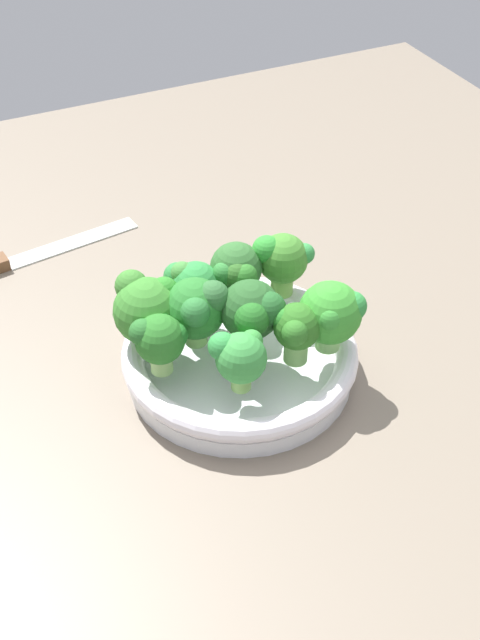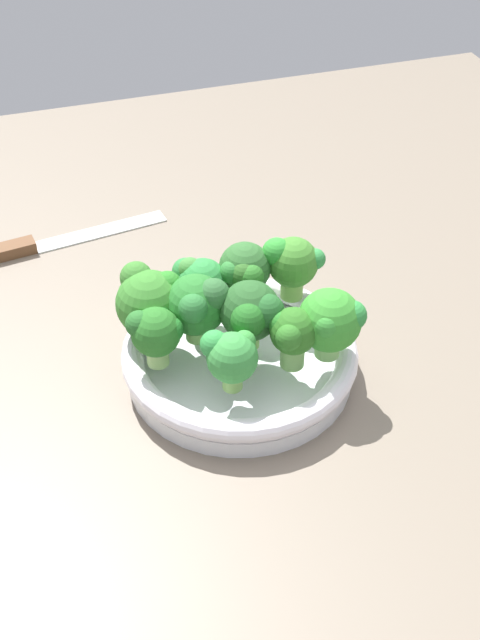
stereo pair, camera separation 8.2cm
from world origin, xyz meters
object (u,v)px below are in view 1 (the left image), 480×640
(broccoli_floret_1, at_px, (239,356))
(broccoli_floret_8, at_px, (296,329))
(broccoli_floret_4, at_px, (197,309))
(knife, at_px, (7,262))
(broccoli_floret_3, at_px, (253,312))
(broccoli_floret_5, at_px, (193,285))
(broccoli_floret_9, at_px, (332,314))
(broccoli_floret_2, at_px, (236,271))
(broccoli_floret_0, at_px, (159,340))
(broccoli_floret_7, at_px, (148,309))
(bowl, at_px, (240,358))
(broccoli_floret_6, at_px, (282,259))

(broccoli_floret_1, distance_m, broccoli_floret_8, 0.06)
(broccoli_floret_4, bearing_deg, knife, -153.14)
(broccoli_floret_3, distance_m, broccoli_floret_5, 0.08)
(broccoli_floret_5, distance_m, broccoli_floret_9, 0.15)
(broccoli_floret_1, distance_m, broccoli_floret_2, 0.13)
(broccoli_floret_0, relative_size, broccoli_floret_7, 0.83)
(broccoli_floret_8, height_order, broccoli_floret_9, broccoli_floret_9)
(bowl, xyz_separation_m, broccoli_floret_1, (0.06, -0.03, 0.06))
(bowl, bearing_deg, broccoli_floret_6, 127.03)
(broccoli_floret_2, xyz_separation_m, knife, (-0.23, -0.20, -0.08))
(broccoli_floret_8, bearing_deg, broccoli_floret_4, -130.23)
(broccoli_floret_5, height_order, broccoli_floret_6, broccoli_floret_6)
(broccoli_floret_7, distance_m, knife, 0.27)
(bowl, relative_size, knife, 0.90)
(broccoli_floret_3, bearing_deg, broccoli_floret_6, 135.71)
(bowl, bearing_deg, broccoli_floret_9, 60.93)
(broccoli_floret_1, distance_m, broccoli_floret_3, 0.06)
(broccoli_floret_1, height_order, broccoli_floret_3, broccoli_floret_3)
(broccoli_floret_0, bearing_deg, broccoli_floret_6, 110.48)
(broccoli_floret_1, relative_size, broccoli_floret_9, 0.82)
(broccoli_floret_4, xyz_separation_m, broccoli_floret_7, (-0.03, -0.04, -0.00))
(broccoli_floret_7, bearing_deg, broccoli_floret_1, 28.68)
(broccoli_floret_9, distance_m, knife, 0.42)
(broccoli_floret_5, height_order, broccoli_floret_8, broccoli_floret_8)
(broccoli_floret_0, xyz_separation_m, broccoli_floret_4, (-0.02, 0.05, 0.01))
(broccoli_floret_2, height_order, broccoli_floret_9, broccoli_floret_9)
(broccoli_floret_4, bearing_deg, broccoli_floret_3, 58.06)
(bowl, bearing_deg, broccoli_floret_4, -114.24)
(broccoli_floret_1, xyz_separation_m, broccoli_floret_5, (-0.12, 0.00, -0.00))
(broccoli_floret_7, xyz_separation_m, broccoli_floret_8, (0.09, 0.12, 0.00))
(broccoli_floret_8, bearing_deg, broccoli_floret_3, -140.30)
(broccoli_floret_8, relative_size, broccoli_floret_9, 0.87)
(broccoli_floret_2, bearing_deg, broccoli_floret_7, -80.38)
(broccoli_floret_7, bearing_deg, broccoli_floret_5, 112.72)
(broccoli_floret_1, xyz_separation_m, knife, (-0.34, -0.15, -0.07))
(broccoli_floret_6, bearing_deg, broccoli_floret_2, -94.43)
(broccoli_floret_8, bearing_deg, broccoli_floret_7, -127.14)
(broccoli_floret_5, height_order, broccoli_floret_7, broccoli_floret_7)
(broccoli_floret_8, bearing_deg, broccoli_floret_1, -81.54)
(broccoli_floret_4, height_order, broccoli_floret_9, same)
(broccoli_floret_0, relative_size, broccoli_floret_3, 0.85)
(broccoli_floret_0, height_order, broccoli_floret_8, broccoli_floret_8)
(broccoli_floret_4, relative_size, broccoli_floret_7, 0.98)
(bowl, relative_size, broccoli_floret_0, 3.76)
(broccoli_floret_0, height_order, broccoli_floret_1, broccoli_floret_0)
(broccoli_floret_7, xyz_separation_m, broccoli_floret_9, (0.09, 0.16, 0.00))
(broccoli_floret_5, xyz_separation_m, broccoli_floret_8, (0.11, 0.06, 0.01))
(broccoli_floret_3, height_order, broccoli_floret_9, same)
(broccoli_floret_2, bearing_deg, broccoli_floret_0, -59.76)
(broccoli_floret_8, height_order, knife, broccoli_floret_8)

